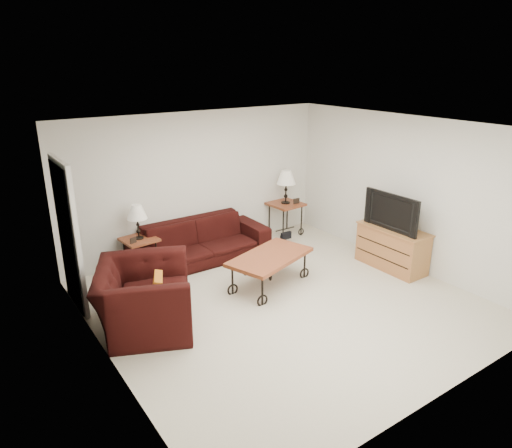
# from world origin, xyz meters

# --- Properties ---
(ground) EXTENTS (5.00, 5.00, 0.00)m
(ground) POSITION_xyz_m (0.00, 0.00, 0.00)
(ground) COLOR beige
(ground) RESTS_ON ground
(wall_back) EXTENTS (5.00, 0.02, 2.50)m
(wall_back) POSITION_xyz_m (0.00, 2.50, 1.25)
(wall_back) COLOR silver
(wall_back) RESTS_ON ground
(wall_front) EXTENTS (5.00, 0.02, 2.50)m
(wall_front) POSITION_xyz_m (0.00, -2.50, 1.25)
(wall_front) COLOR silver
(wall_front) RESTS_ON ground
(wall_left) EXTENTS (0.02, 5.00, 2.50)m
(wall_left) POSITION_xyz_m (-2.50, 0.00, 1.25)
(wall_left) COLOR silver
(wall_left) RESTS_ON ground
(wall_right) EXTENTS (0.02, 5.00, 2.50)m
(wall_right) POSITION_xyz_m (2.50, 0.00, 1.25)
(wall_right) COLOR silver
(wall_right) RESTS_ON ground
(ceiling) EXTENTS (5.00, 5.00, 0.00)m
(ceiling) POSITION_xyz_m (0.00, 0.00, 2.50)
(ceiling) COLOR white
(ceiling) RESTS_ON wall_back
(doorway) EXTENTS (0.08, 0.94, 2.04)m
(doorway) POSITION_xyz_m (-2.47, 1.65, 1.02)
(doorway) COLOR black
(doorway) RESTS_ON ground
(sofa) EXTENTS (2.39, 0.94, 0.70)m
(sofa) POSITION_xyz_m (-0.26, 2.02, 0.35)
(sofa) COLOR black
(sofa) RESTS_ON ground
(side_table_left) EXTENTS (0.58, 0.58, 0.57)m
(side_table_left) POSITION_xyz_m (-1.28, 2.20, 0.29)
(side_table_left) COLOR brown
(side_table_left) RESTS_ON ground
(side_table_right) EXTENTS (0.64, 0.64, 0.65)m
(side_table_right) POSITION_xyz_m (1.74, 2.20, 0.33)
(side_table_right) COLOR brown
(side_table_right) RESTS_ON ground
(lamp_left) EXTENTS (0.36, 0.36, 0.57)m
(lamp_left) POSITION_xyz_m (-1.28, 2.20, 0.86)
(lamp_left) COLOR black
(lamp_left) RESTS_ON side_table_left
(lamp_right) EXTENTS (0.40, 0.40, 0.65)m
(lamp_right) POSITION_xyz_m (1.74, 2.20, 0.98)
(lamp_right) COLOR black
(lamp_right) RESTS_ON side_table_right
(photo_frame_left) EXTENTS (0.11, 0.05, 0.10)m
(photo_frame_left) POSITION_xyz_m (-1.43, 2.05, 0.62)
(photo_frame_left) COLOR black
(photo_frame_left) RESTS_ON side_table_left
(photo_frame_right) EXTENTS (0.13, 0.03, 0.11)m
(photo_frame_right) POSITION_xyz_m (1.89, 2.05, 0.71)
(photo_frame_right) COLOR black
(photo_frame_right) RESTS_ON side_table_right
(coffee_table) EXTENTS (1.51, 1.11, 0.50)m
(coffee_table) POSITION_xyz_m (0.16, 0.56, 0.25)
(coffee_table) COLOR brown
(coffee_table) RESTS_ON ground
(armchair) EXTENTS (1.59, 1.67, 0.86)m
(armchair) POSITION_xyz_m (-1.88, 0.51, 0.43)
(armchair) COLOR black
(armchair) RESTS_ON ground
(throw_pillow) EXTENTS (0.25, 0.40, 0.39)m
(throw_pillow) POSITION_xyz_m (-1.72, 0.46, 0.52)
(throw_pillow) COLOR orange
(throw_pillow) RESTS_ON armchair
(tv_stand) EXTENTS (0.49, 1.17, 0.70)m
(tv_stand) POSITION_xyz_m (2.23, -0.06, 0.35)
(tv_stand) COLOR #A37A3C
(tv_stand) RESTS_ON ground
(television) EXTENTS (0.14, 1.05, 0.60)m
(television) POSITION_xyz_m (2.21, -0.06, 1.00)
(television) COLOR black
(television) RESTS_ON tv_stand
(backpack) EXTENTS (0.35, 0.28, 0.43)m
(backpack) POSITION_xyz_m (1.42, 1.87, 0.21)
(backpack) COLOR black
(backpack) RESTS_ON ground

